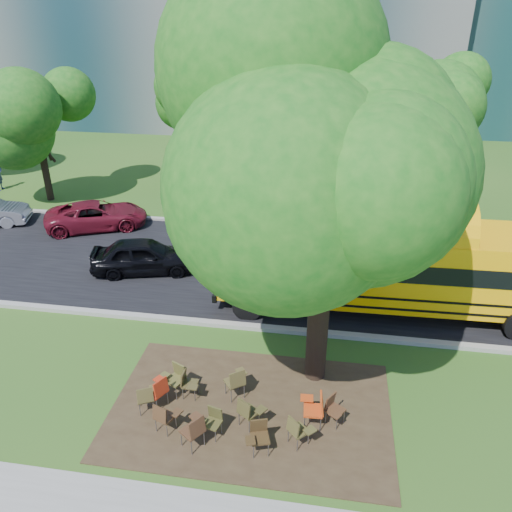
% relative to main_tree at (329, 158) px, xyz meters
% --- Properties ---
extents(ground, '(160.00, 160.00, 0.00)m').
position_rel_main_tree_xyz_m(ground, '(-2.53, -1.08, -6.14)').
color(ground, '#26561A').
rests_on(ground, ground).
extents(dirt_patch, '(7.00, 4.50, 0.03)m').
position_rel_main_tree_xyz_m(dirt_patch, '(-1.53, -1.58, -6.13)').
color(dirt_patch, '#382819').
rests_on(dirt_patch, ground).
extents(asphalt_road, '(80.00, 8.00, 0.04)m').
position_rel_main_tree_xyz_m(asphalt_road, '(-2.53, 5.92, -6.12)').
color(asphalt_road, black).
rests_on(asphalt_road, ground).
extents(kerb_near, '(80.00, 0.25, 0.14)m').
position_rel_main_tree_xyz_m(kerb_near, '(-2.53, 1.92, -6.07)').
color(kerb_near, gray).
rests_on(kerb_near, ground).
extents(kerb_far, '(80.00, 0.25, 0.14)m').
position_rel_main_tree_xyz_m(kerb_far, '(-2.53, 10.02, -6.07)').
color(kerb_far, gray).
rests_on(kerb_far, ground).
extents(bg_tree_0, '(5.20, 5.20, 7.18)m').
position_rel_main_tree_xyz_m(bg_tree_0, '(-14.53, 11.92, -1.57)').
color(bg_tree_0, black).
rests_on(bg_tree_0, ground).
extents(bg_tree_2, '(4.80, 4.80, 6.62)m').
position_rel_main_tree_xyz_m(bg_tree_2, '(-7.53, 14.92, -1.93)').
color(bg_tree_2, black).
rests_on(bg_tree_2, ground).
extents(bg_tree_3, '(5.60, 5.60, 7.84)m').
position_rel_main_tree_xyz_m(bg_tree_3, '(5.47, 12.92, -1.11)').
color(bg_tree_3, black).
rests_on(bg_tree_3, ground).
extents(main_tree, '(7.20, 7.20, 9.76)m').
position_rel_main_tree_xyz_m(main_tree, '(0.00, 0.00, 0.00)').
color(main_tree, black).
rests_on(main_tree, ground).
extents(school_bus, '(12.01, 2.99, 2.92)m').
position_rel_main_tree_xyz_m(school_bus, '(3.08, 3.82, -4.46)').
color(school_bus, '#F8AC07').
rests_on(school_bus, ground).
extents(chair_0, '(0.58, 0.68, 0.85)m').
position_rel_main_tree_xyz_m(chair_0, '(-4.07, -2.06, -5.62)').
color(chair_0, '#4F4622').
rests_on(chair_0, ground).
extents(chair_1, '(0.69, 0.54, 0.86)m').
position_rel_main_tree_xyz_m(chair_1, '(-3.41, -2.63, -5.61)').
color(chair_1, '#442C18').
rests_on(chair_1, ground).
extents(chair_2, '(0.64, 0.81, 0.95)m').
position_rel_main_tree_xyz_m(chair_2, '(-2.59, -2.96, -5.56)').
color(chair_2, '#482C1A').
rests_on(chair_2, ground).
extents(chair_3, '(0.60, 0.47, 0.79)m').
position_rel_main_tree_xyz_m(chair_3, '(-2.28, -2.54, -5.65)').
color(chair_3, '#42401C').
rests_on(chair_3, ground).
extents(chair_4, '(0.75, 0.59, 0.88)m').
position_rel_main_tree_xyz_m(chair_4, '(-1.48, -2.18, -5.60)').
color(chair_4, '#433D1D').
rests_on(chair_4, ground).
extents(chair_5, '(0.58, 0.64, 0.86)m').
position_rel_main_tree_xyz_m(chair_5, '(-1.14, -2.84, -5.62)').
color(chair_5, '#3E2C16').
rests_on(chair_5, ground).
extents(chair_6, '(0.59, 0.63, 0.96)m').
position_rel_main_tree_xyz_m(chair_6, '(0.09, -1.85, -5.55)').
color(chair_6, '#BF4014').
rests_on(chair_6, ground).
extents(chair_7, '(0.72, 0.57, 0.84)m').
position_rel_main_tree_xyz_m(chair_7, '(-0.27, -2.56, -5.63)').
color(chair_7, '#4D4621').
rests_on(chair_7, ground).
extents(chair_8, '(0.61, 0.77, 0.93)m').
position_rel_main_tree_xyz_m(chair_8, '(-3.83, -1.83, -5.57)').
color(chair_8, '#B42C13').
rests_on(chair_8, ground).
extents(chair_9, '(0.74, 0.58, 0.90)m').
position_rel_main_tree_xyz_m(chair_9, '(-3.56, -1.26, -5.59)').
color(chair_9, '#504D22').
rests_on(chair_9, ground).
extents(chair_10, '(0.48, 0.54, 0.82)m').
position_rel_main_tree_xyz_m(chair_10, '(-3.20, -1.38, -5.64)').
color(chair_10, '#453D1E').
rests_on(chair_10, ground).
extents(chair_11, '(0.63, 0.79, 0.94)m').
position_rel_main_tree_xyz_m(chair_11, '(-1.96, -1.21, -5.56)').
color(chair_11, brown).
rests_on(chair_11, ground).
extents(chair_12, '(0.55, 0.69, 0.81)m').
position_rel_main_tree_xyz_m(chair_12, '(0.52, -1.71, -5.64)').
color(chair_12, '#50311C').
rests_on(chair_12, ground).
extents(black_car, '(4.18, 2.48, 1.34)m').
position_rel_main_tree_xyz_m(black_car, '(-6.76, 5.05, -5.48)').
color(black_car, black).
rests_on(black_car, ground).
extents(bg_car_red, '(4.91, 3.65, 1.24)m').
position_rel_main_tree_xyz_m(bg_car_red, '(-10.38, 8.73, -5.53)').
color(bg_car_red, '#5B0F1C').
rests_on(bg_car_red, ground).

